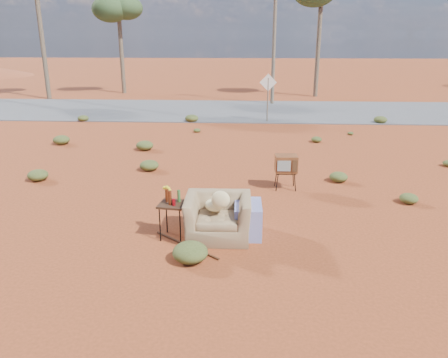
{
  "coord_description": "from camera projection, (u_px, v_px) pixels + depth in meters",
  "views": [
    {
      "loc": [
        0.6,
        -8.23,
        3.86
      ],
      "look_at": [
        0.09,
        0.99,
        0.8
      ],
      "focal_mm": 35.0,
      "sensor_mm": 36.0,
      "label": 1
    }
  ],
  "objects": [
    {
      "name": "eucalyptus_near_left",
      "position": [
        118.0,
        9.0,
        28.59
      ],
      "size": [
        3.2,
        3.2,
        6.6
      ],
      "color": "brown",
      "rests_on": "ground"
    },
    {
      "name": "road_sign",
      "position": [
        268.0,
        89.0,
        19.87
      ],
      "size": [
        0.78,
        0.06,
        2.19
      ],
      "color": "brown",
      "rests_on": "ground"
    },
    {
      "name": "ground",
      "position": [
        217.0,
        231.0,
        9.04
      ],
      "size": [
        140.0,
        140.0,
        0.0
      ],
      "primitive_type": "plane",
      "color": "#933B1D",
      "rests_on": "ground"
    },
    {
      "name": "side_table",
      "position": [
        171.0,
        201.0,
        8.53
      ],
      "size": [
        0.58,
        0.58,
        1.03
      ],
      "rotation": [
        0.0,
        0.0,
        -0.14
      ],
      "color": "#341F12",
      "rests_on": "ground"
    },
    {
      "name": "rusty_bar",
      "position": [
        186.0,
        245.0,
        8.37
      ],
      "size": [
        1.35,
        1.09,
        0.05
      ],
      "primitive_type": "cylinder",
      "rotation": [
        0.0,
        1.57,
        -0.67
      ],
      "color": "#532A16",
      "rests_on": "ground"
    },
    {
      "name": "armchair",
      "position": [
        224.0,
        212.0,
        8.64
      ],
      "size": [
        1.52,
        0.98,
        1.13
      ],
      "rotation": [
        0.0,
        0.0,
        0.02
      ],
      "color": "olive",
      "rests_on": "ground"
    },
    {
      "name": "utility_pole_center",
      "position": [
        274.0,
        29.0,
        24.22
      ],
      "size": [
        1.4,
        0.2,
        8.0
      ],
      "color": "brown",
      "rests_on": "ground"
    },
    {
      "name": "scrub_patch",
      "position": [
        200.0,
        164.0,
        13.22
      ],
      "size": [
        17.49,
        8.07,
        0.33
      ],
      "color": "#4A5726",
      "rests_on": "ground"
    },
    {
      "name": "tv_unit",
      "position": [
        286.0,
        164.0,
        11.29
      ],
      "size": [
        0.58,
        0.48,
        0.91
      ],
      "rotation": [
        0.0,
        0.0,
        0.03
      ],
      "color": "black",
      "rests_on": "ground"
    },
    {
      "name": "highway",
      "position": [
        237.0,
        110.0,
        23.25
      ],
      "size": [
        140.0,
        7.0,
        0.04
      ],
      "primitive_type": "cube",
      "color": "#565659",
      "rests_on": "ground"
    }
  ]
}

